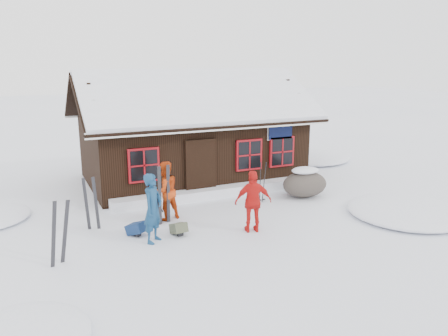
{
  "coord_description": "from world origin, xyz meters",
  "views": [
    {
      "loc": [
        -4.56,
        -11.29,
        4.6
      ],
      "look_at": [
        1.2,
        1.15,
        1.3
      ],
      "focal_mm": 35.0,
      "sensor_mm": 36.0,
      "label": 1
    }
  ],
  "objects_px": {
    "skier_orange_left": "(165,191)",
    "ski_poles": "(262,183)",
    "backpack_blue": "(137,230)",
    "backpack_olive": "(179,230)",
    "skier_crouched": "(156,208)",
    "skier_teal": "(153,208)",
    "boulder": "(305,183)",
    "ski_pair_left": "(59,234)",
    "skier_orange_right": "(253,202)"
  },
  "relations": [
    {
      "from": "skier_orange_left",
      "to": "ski_poles",
      "type": "xyz_separation_m",
      "value": [
        3.47,
        0.24,
        -0.22
      ]
    },
    {
      "from": "backpack_blue",
      "to": "backpack_olive",
      "type": "relative_size",
      "value": 1.04
    },
    {
      "from": "skier_crouched",
      "to": "backpack_blue",
      "type": "height_order",
      "value": "skier_crouched"
    },
    {
      "from": "skier_teal",
      "to": "skier_crouched",
      "type": "height_order",
      "value": "skier_teal"
    },
    {
      "from": "boulder",
      "to": "backpack_olive",
      "type": "bearing_deg",
      "value": -163.86
    },
    {
      "from": "ski_pair_left",
      "to": "backpack_blue",
      "type": "xyz_separation_m",
      "value": [
        2.03,
        0.97,
        -0.61
      ]
    },
    {
      "from": "ski_poles",
      "to": "skier_orange_left",
      "type": "bearing_deg",
      "value": -176.05
    },
    {
      "from": "ski_pair_left",
      "to": "skier_teal",
      "type": "bearing_deg",
      "value": -4.93
    },
    {
      "from": "skier_crouched",
      "to": "backpack_olive",
      "type": "bearing_deg",
      "value": -108.2
    },
    {
      "from": "skier_orange_right",
      "to": "boulder",
      "type": "bearing_deg",
      "value": -129.94
    },
    {
      "from": "skier_teal",
      "to": "ski_pair_left",
      "type": "distance_m",
      "value": 2.37
    },
    {
      "from": "skier_orange_right",
      "to": "ski_poles",
      "type": "xyz_separation_m",
      "value": [
        1.55,
        2.21,
        -0.2
      ]
    },
    {
      "from": "boulder",
      "to": "ski_poles",
      "type": "distance_m",
      "value": 1.7
    },
    {
      "from": "skier_crouched",
      "to": "backpack_blue",
      "type": "bearing_deg",
      "value": -171.84
    },
    {
      "from": "skier_orange_right",
      "to": "backpack_blue",
      "type": "distance_m",
      "value": 3.29
    },
    {
      "from": "skier_teal",
      "to": "skier_crouched",
      "type": "xyz_separation_m",
      "value": [
        0.44,
        1.29,
        -0.45
      ]
    },
    {
      "from": "skier_orange_right",
      "to": "skier_crouched",
      "type": "xyz_separation_m",
      "value": [
        -2.27,
        1.75,
        -0.4
      ]
    },
    {
      "from": "skier_orange_right",
      "to": "ski_poles",
      "type": "height_order",
      "value": "skier_orange_right"
    },
    {
      "from": "skier_orange_right",
      "to": "ski_pair_left",
      "type": "xyz_separation_m",
      "value": [
        -5.05,
        0.12,
        -0.13
      ]
    },
    {
      "from": "skier_teal",
      "to": "ski_pair_left",
      "type": "bearing_deg",
      "value": 142.94
    },
    {
      "from": "skier_teal",
      "to": "skier_orange_right",
      "type": "xyz_separation_m",
      "value": [
        2.72,
        -0.46,
        -0.05
      ]
    },
    {
      "from": "backpack_olive",
      "to": "boulder",
      "type": "bearing_deg",
      "value": 11.59
    },
    {
      "from": "boulder",
      "to": "skier_teal",
      "type": "bearing_deg",
      "value": -164.24
    },
    {
      "from": "skier_crouched",
      "to": "ski_pair_left",
      "type": "height_order",
      "value": "ski_pair_left"
    },
    {
      "from": "skier_crouched",
      "to": "backpack_olive",
      "type": "distance_m",
      "value": 1.21
    },
    {
      "from": "skier_orange_left",
      "to": "backpack_olive",
      "type": "bearing_deg",
      "value": 73.95
    },
    {
      "from": "ski_poles",
      "to": "backpack_blue",
      "type": "relative_size",
      "value": 2.84
    },
    {
      "from": "skier_teal",
      "to": "ski_pair_left",
      "type": "xyz_separation_m",
      "value": [
        -2.33,
        -0.34,
        -0.18
      ]
    },
    {
      "from": "backpack_blue",
      "to": "ski_pair_left",
      "type": "bearing_deg",
      "value": 168.69
    },
    {
      "from": "boulder",
      "to": "backpack_blue",
      "type": "relative_size",
      "value": 3.24
    },
    {
      "from": "skier_orange_right",
      "to": "backpack_blue",
      "type": "xyz_separation_m",
      "value": [
        -3.02,
        1.09,
        -0.74
      ]
    },
    {
      "from": "ski_poles",
      "to": "skier_crouched",
      "type": "bearing_deg",
      "value": -173.07
    },
    {
      "from": "boulder",
      "to": "ski_pair_left",
      "type": "relative_size",
      "value": 1.03
    },
    {
      "from": "skier_orange_left",
      "to": "skier_orange_right",
      "type": "bearing_deg",
      "value": 120.52
    },
    {
      "from": "skier_teal",
      "to": "skier_orange_right",
      "type": "distance_m",
      "value": 2.75
    },
    {
      "from": "boulder",
      "to": "backpack_olive",
      "type": "relative_size",
      "value": 3.36
    },
    {
      "from": "skier_orange_left",
      "to": "skier_orange_right",
      "type": "relative_size",
      "value": 1.02
    },
    {
      "from": "boulder",
      "to": "skier_orange_left",
      "type": "bearing_deg",
      "value": -178.17
    },
    {
      "from": "boulder",
      "to": "backpack_olive",
      "type": "xyz_separation_m",
      "value": [
        -5.21,
        -1.51,
        -0.35
      ]
    },
    {
      "from": "ski_poles",
      "to": "backpack_blue",
      "type": "bearing_deg",
      "value": -166.2
    },
    {
      "from": "backpack_blue",
      "to": "skier_orange_right",
      "type": "bearing_deg",
      "value": -56.68
    },
    {
      "from": "skier_orange_left",
      "to": "boulder",
      "type": "xyz_separation_m",
      "value": [
        5.15,
        0.16,
        -0.41
      ]
    },
    {
      "from": "boulder",
      "to": "ski_pair_left",
      "type": "bearing_deg",
      "value": -166.31
    },
    {
      "from": "backpack_blue",
      "to": "skier_teal",
      "type": "bearing_deg",
      "value": -101.18
    },
    {
      "from": "skier_teal",
      "to": "backpack_olive",
      "type": "height_order",
      "value": "skier_teal"
    },
    {
      "from": "skier_crouched",
      "to": "skier_teal",
      "type": "bearing_deg",
      "value": -142.2
    },
    {
      "from": "skier_teal",
      "to": "backpack_blue",
      "type": "bearing_deg",
      "value": 70.34
    },
    {
      "from": "skier_teal",
      "to": "ski_pair_left",
      "type": "relative_size",
      "value": 1.17
    },
    {
      "from": "skier_orange_left",
      "to": "boulder",
      "type": "relative_size",
      "value": 1.09
    },
    {
      "from": "skier_orange_right",
      "to": "boulder",
      "type": "xyz_separation_m",
      "value": [
        3.23,
        2.14,
        -0.39
      ]
    }
  ]
}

